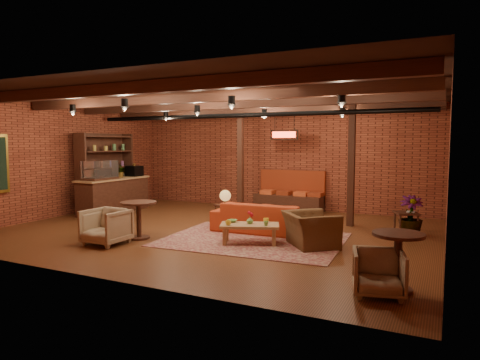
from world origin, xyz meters
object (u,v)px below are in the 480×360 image
at_px(sofa, 264,217).
at_px(armchair_b, 106,225).
at_px(armchair_a, 114,221).
at_px(armchair_right, 311,224).
at_px(round_table_right, 398,252).
at_px(round_table_left, 139,214).
at_px(armchair_far, 379,271).
at_px(side_table_book, 406,214).
at_px(coffee_table, 249,226).
at_px(side_table_lamp, 225,198).
at_px(plant_tall, 412,175).

distance_m(sofa, armchair_b, 3.57).
xyz_separation_m(sofa, armchair_a, (-2.95, -1.83, -0.02)).
height_order(sofa, armchair_right, armchair_right).
xyz_separation_m(armchair_b, round_table_right, (5.76, -0.33, 0.15)).
bearing_deg(round_table_left, armchair_a, -179.06).
relative_size(sofa, round_table_left, 2.97).
bearing_deg(armchair_far, armchair_a, 154.13).
relative_size(sofa, armchair_a, 3.65).
relative_size(armchair_a, armchair_far, 0.95).
relative_size(armchair_a, round_table_right, 0.79).
bearing_deg(side_table_book, armchair_a, -153.86).
distance_m(coffee_table, side_table_lamp, 2.11).
xyz_separation_m(round_table_left, armchair_b, (-0.27, -0.72, -0.15)).
relative_size(round_table_left, armchair_a, 1.23).
bearing_deg(side_table_lamp, armchair_right, -24.92).
relative_size(armchair_b, armchair_right, 0.77).
bearing_deg(armchair_right, sofa, 19.06).
height_order(side_table_lamp, round_table_left, side_table_lamp).
xyz_separation_m(round_table_left, armchair_far, (5.27, -1.35, -0.21)).
xyz_separation_m(round_table_left, armchair_right, (3.61, 0.97, -0.09)).
bearing_deg(side_table_book, plant_tall, -3.95).
relative_size(armchair_b, plant_tall, 0.30).
bearing_deg(armchair_far, round_table_left, 152.37).
height_order(sofa, plant_tall, plant_tall).
xyz_separation_m(side_table_lamp, armchair_far, (4.28, -3.54, -0.34)).
distance_m(armchair_a, round_table_right, 6.30).
bearing_deg(round_table_left, armchair_right, 15.07).
xyz_separation_m(round_table_left, armchair_a, (-0.72, -0.01, -0.22)).
height_order(side_table_lamp, armchair_a, side_table_lamp).
bearing_deg(sofa, armchair_a, 30.31).
distance_m(round_table_left, armchair_b, 0.78).
height_order(sofa, coffee_table, sofa).
relative_size(sofa, coffee_table, 1.80).
relative_size(coffee_table, armchair_far, 1.93).
xyz_separation_m(coffee_table, side_table_lamp, (-1.39, 1.55, 0.32)).
height_order(armchair_a, plant_tall, plant_tall).
height_order(side_table_lamp, armchair_right, armchair_right).
bearing_deg(side_table_lamp, armchair_a, -127.93).
height_order(armchair_b, armchair_right, armchair_right).
relative_size(sofa, armchair_b, 2.97).
bearing_deg(round_table_left, armchair_far, -14.37).
xyz_separation_m(armchair_b, plant_tall, (5.63, 3.64, 0.97)).
relative_size(side_table_lamp, armchair_far, 1.30).
height_order(armchair_a, armchair_far, armchair_far).
relative_size(sofa, side_table_lamp, 2.67).
height_order(side_table_book, plant_tall, plant_tall).
bearing_deg(round_table_right, armchair_a, 170.47).
xyz_separation_m(armchair_far, plant_tall, (0.09, 4.27, 1.03)).
distance_m(armchair_b, round_table_right, 5.77).
height_order(armchair_b, armchair_far, armchair_b).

